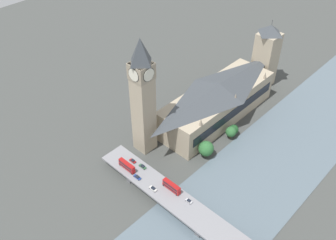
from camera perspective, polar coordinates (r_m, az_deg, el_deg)
ground_plane at (r=249.08m, az=9.31°, el=-2.05°), size 600.00×600.00×0.00m
river_water at (r=237.65m, az=16.00°, el=-5.78°), size 56.78×360.00×0.30m
parliament_hall at (r=253.10m, az=7.54°, el=2.95°), size 29.32×90.68×27.70m
clock_tower at (r=211.07m, az=-3.89°, el=3.92°), size 11.81×11.81×75.56m
victoria_tower at (r=288.73m, az=14.69°, el=9.45°), size 14.76×14.76×52.65m
road_bridge at (r=194.67m, az=5.71°, el=-15.37°), size 145.55×14.99×5.74m
double_decker_bus_lead at (r=203.38m, az=0.55°, el=-10.06°), size 11.42×2.55×4.93m
double_decker_bus_mid at (r=214.84m, az=-6.28°, el=-6.92°), size 11.65×2.49×4.84m
car_northbound_tail at (r=211.11m, az=-4.70°, el=-8.66°), size 4.75×1.91×1.27m
car_southbound_lead at (r=219.87m, az=-5.39°, el=-6.21°), size 4.21×1.76×1.35m
car_southbound_mid at (r=200.02m, az=3.20°, el=-12.23°), size 3.84×1.76×1.39m
car_southbound_tail at (r=205.06m, az=-2.29°, el=-10.41°), size 4.60×1.84×1.51m
car_southbound_extra at (r=216.23m, az=-3.89°, el=-7.08°), size 4.77×1.77×1.51m
tree_embankment_near at (r=226.97m, az=5.82°, el=-4.36°), size 9.44×9.44×11.38m
tree_embankment_mid at (r=245.44m, az=9.98°, el=-1.42°), size 6.24×6.24×7.87m
tree_embankment_far at (r=242.22m, az=9.56°, el=-1.78°), size 6.89×6.89×8.94m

